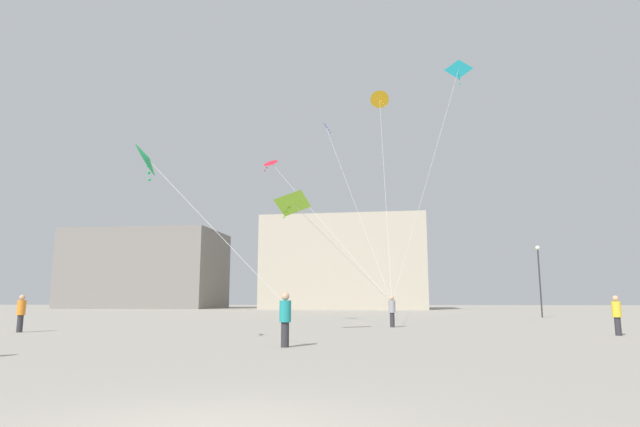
# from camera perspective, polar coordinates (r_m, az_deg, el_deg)

# --- Properties ---
(person_in_grey) EXTENTS (0.36, 0.36, 1.67)m
(person_in_grey) POSITION_cam_1_polar(r_m,az_deg,el_deg) (28.64, 7.89, -10.41)
(person_in_grey) COLOR #2D2D33
(person_in_grey) RESTS_ON ground_plane
(person_in_yellow) EXTENTS (0.35, 0.35, 1.62)m
(person_in_yellow) POSITION_cam_1_polar(r_m,az_deg,el_deg) (24.98, 29.73, -9.48)
(person_in_yellow) COLOR #2D2D33
(person_in_yellow) RESTS_ON ground_plane
(person_in_orange) EXTENTS (0.37, 0.37, 1.68)m
(person_in_orange) POSITION_cam_1_polar(r_m,az_deg,el_deg) (27.56, -29.91, -9.29)
(person_in_orange) COLOR #2D2D33
(person_in_orange) RESTS_ON ground_plane
(person_in_teal) EXTENTS (0.36, 0.36, 1.67)m
(person_in_teal) POSITION_cam_1_polar(r_m,az_deg,el_deg) (16.52, -3.83, -11.24)
(person_in_teal) COLOR #2D2D33
(person_in_teal) RESTS_ON ground_plane
(kite_lime_delta) EXTENTS (5.62, 6.00, 5.00)m
(kite_lime_delta) POSITION_cam_1_polar(r_m,az_deg,el_deg) (24.19, -2.96, 1.00)
(kite_lime_delta) COLOR #8CD12D
(kite_crimson_diamond) EXTENTS (8.23, 5.29, 9.56)m
(kite_crimson_diamond) POSITION_cam_1_polar(r_m,az_deg,el_deg) (34.91, -5.32, 5.45)
(kite_crimson_diamond) COLOR red
(kite_cyan_delta) EXTENTS (4.39, 1.69, 12.84)m
(kite_cyan_delta) POSITION_cam_1_polar(r_m,az_deg,el_deg) (30.20, 14.72, 14.21)
(kite_cyan_delta) COLOR #1EB2C6
(kite_emerald_diamond) EXTENTS (5.31, 1.35, 5.44)m
(kite_emerald_diamond) POSITION_cam_1_polar(r_m,az_deg,el_deg) (18.68, -18.33, 5.64)
(kite_emerald_diamond) COLOR green
(kite_cobalt_delta) EXTENTS (4.74, 12.91, 14.64)m
(kite_cobalt_delta) POSITION_cam_1_polar(r_m,az_deg,el_deg) (42.47, 0.94, 8.83)
(kite_cobalt_delta) COLOR blue
(kite_amber_diamond) EXTENTS (1.34, 7.64, 14.92)m
(kite_amber_diamond) POSITION_cam_1_polar(r_m,az_deg,el_deg) (38.38, 6.55, 12.25)
(kite_amber_diamond) COLOR yellow
(building_left_hall) EXTENTS (26.39, 17.37, 13.56)m
(building_left_hall) POSITION_cam_1_polar(r_m,az_deg,el_deg) (98.92, -18.40, -5.87)
(building_left_hall) COLOR gray
(building_left_hall) RESTS_ON ground_plane
(building_centre_hall) EXTENTS (26.91, 19.65, 14.56)m
(building_centre_hall) POSITION_cam_1_polar(r_m,az_deg,el_deg) (87.09, 2.97, -5.59)
(building_centre_hall) COLOR #B2A893
(building_centre_hall) RESTS_ON ground_plane
(lamppost_east) EXTENTS (0.36, 0.36, 5.98)m
(lamppost_east) POSITION_cam_1_polar(r_m,az_deg,el_deg) (47.65, 22.86, -5.74)
(lamppost_east) COLOR #2D2D30
(lamppost_east) RESTS_ON ground_plane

